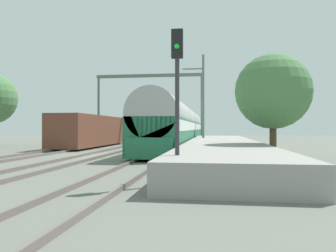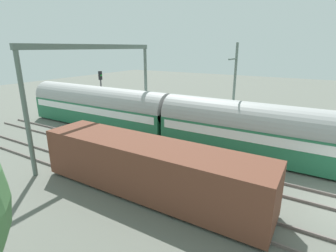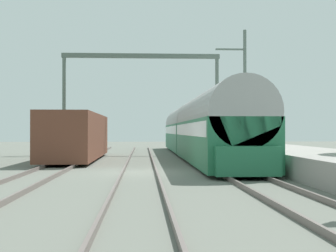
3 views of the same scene
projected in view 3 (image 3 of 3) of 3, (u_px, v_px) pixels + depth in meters
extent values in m
plane|color=#63665D|center=(140.00, 173.00, 20.83)|extent=(120.00, 120.00, 0.00)
cube|color=#695C58|center=(31.00, 171.00, 20.59)|extent=(0.08, 60.00, 0.16)
cube|color=#695C58|center=(64.00, 171.00, 20.66)|extent=(0.08, 60.00, 0.16)
cube|color=#695C58|center=(123.00, 171.00, 20.80)|extent=(0.08, 60.00, 0.16)
cube|color=#695C58|center=(156.00, 171.00, 20.87)|extent=(0.08, 60.00, 0.16)
cube|color=#695C58|center=(214.00, 170.00, 21.00)|extent=(0.08, 60.00, 0.16)
cube|color=#695C58|center=(246.00, 170.00, 21.08)|extent=(0.08, 60.00, 0.16)
cube|color=gray|center=(301.00, 159.00, 23.24)|extent=(4.40, 28.00, 0.90)
cube|color=#236B47|center=(214.00, 141.00, 25.70)|extent=(2.90, 16.00, 2.20)
cube|color=white|center=(214.00, 129.00, 25.70)|extent=(2.93, 15.36, 0.64)
cylinder|color=#A1A1A1|center=(214.00, 117.00, 25.71)|extent=(2.84, 16.00, 2.84)
cube|color=#236B47|center=(187.00, 137.00, 42.02)|extent=(2.90, 16.00, 2.20)
cube|color=white|center=(187.00, 130.00, 42.03)|extent=(2.93, 15.36, 0.64)
cylinder|color=#A1A1A1|center=(187.00, 122.00, 42.04)|extent=(2.84, 16.00, 2.84)
cube|color=#236B47|center=(248.00, 161.00, 17.45)|extent=(2.40, 0.50, 1.10)
cube|color=brown|center=(77.00, 136.00, 29.91)|extent=(2.80, 13.00, 2.70)
cube|color=black|center=(77.00, 157.00, 29.90)|extent=(2.52, 11.96, 0.10)
cylinder|color=#303030|center=(220.00, 152.00, 31.71)|extent=(0.25, 0.25, 0.85)
cube|color=#232833|center=(220.00, 141.00, 31.72)|extent=(0.44, 0.46, 0.64)
sphere|color=tan|center=(220.00, 134.00, 31.72)|extent=(0.24, 0.24, 0.24)
cylinder|color=#2D2D33|center=(206.00, 127.00, 43.50)|extent=(0.14, 0.14, 4.33)
cube|color=black|center=(206.00, 98.00, 43.52)|extent=(0.36, 0.20, 0.90)
sphere|color=#19D133|center=(206.00, 98.00, 43.40)|extent=(0.16, 0.16, 0.16)
cylinder|color=#57675F|center=(64.00, 106.00, 37.08)|extent=(0.28, 0.28, 7.50)
cylinder|color=#57675F|center=(217.00, 106.00, 37.70)|extent=(0.28, 0.28, 7.50)
cube|color=#57675F|center=(141.00, 56.00, 37.43)|extent=(12.33, 0.24, 0.36)
cylinder|color=#57675F|center=(245.00, 95.00, 29.28)|extent=(0.20, 0.20, 8.00)
cube|color=#57675F|center=(230.00, 49.00, 29.26)|extent=(1.80, 0.10, 0.10)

